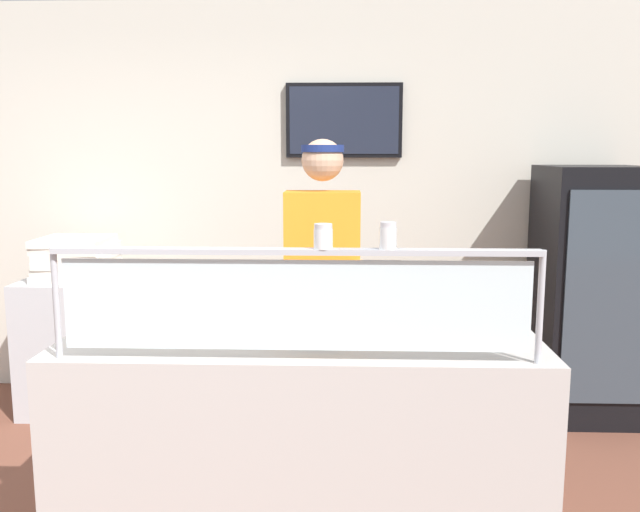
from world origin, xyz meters
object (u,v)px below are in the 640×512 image
pepper_flake_shaker (388,237)px  drink_fridge (588,293)px  pizza_tray (320,328)px  pizza_box_stack (77,258)px  worker_figure (323,288)px  parmesan_shaker (323,238)px  pizza_server (320,324)px

pepper_flake_shaker → drink_fridge: (1.41, 1.91, -0.60)m
pizza_tray → pizza_box_stack: (-1.63, 1.48, 0.05)m
pizza_tray → worker_figure: worker_figure is taller
parmesan_shaker → drink_fridge: bearing=49.4°
drink_fridge → pizza_box_stack: drink_fridge is taller
pizza_tray → worker_figure: 0.64m
pepper_flake_shaker → worker_figure: size_ratio=0.05×
worker_figure → pizza_server: bearing=-89.5°
pepper_flake_shaker → pizza_box_stack: (-1.88, 1.86, -0.39)m
pizza_tray → pepper_flake_shaker: pepper_flake_shaker is taller
pizza_tray → pepper_flake_shaker: size_ratio=5.24×
pizza_tray → pizza_box_stack: size_ratio=1.08×
worker_figure → pepper_flake_shaker: bearing=-75.7°
pizza_server → pepper_flake_shaker: 0.61m
parmesan_shaker → drink_fridge: drink_fridge is taller
pepper_flake_shaker → worker_figure: 1.13m
pizza_tray → pizza_server: bearing=-88.3°
pizza_tray → parmesan_shaker: bearing=-86.0°
pepper_flake_shaker → pizza_box_stack: bearing=135.3°
pizza_server → worker_figure: bearing=102.3°
parmesan_shaker → pizza_server: bearing=94.1°
pizza_tray → pizza_server: (0.00, -0.02, 0.02)m
pepper_flake_shaker → drink_fridge: size_ratio=0.06×
pizza_tray → pepper_flake_shaker: (0.26, -0.39, 0.44)m
worker_figure → drink_fridge: size_ratio=1.09×
pizza_box_stack → drink_fridge: bearing=0.8°
parmesan_shaker → worker_figure: 1.10m
worker_figure → pizza_box_stack: size_ratio=3.79×
pizza_server → parmesan_shaker: bearing=-74.0°
pepper_flake_shaker → drink_fridge: 2.44m
pizza_tray → drink_fridge: 2.26m
pizza_server → drink_fridge: drink_fridge is taller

